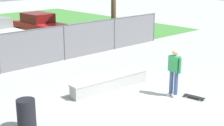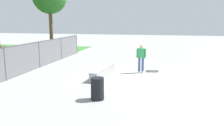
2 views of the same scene
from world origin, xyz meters
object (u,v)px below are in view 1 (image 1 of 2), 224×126
(skateboarder, at_px, (174,71))
(trash_bin, at_px, (26,115))
(concrete_ledge, at_px, (110,83))
(car_red, at_px, (39,25))
(skateboard, at_px, (194,97))

(skateboarder, relative_size, trash_bin, 1.92)
(skateboarder, bearing_deg, concrete_ledge, 119.95)
(concrete_ledge, relative_size, trash_bin, 3.83)
(car_red, xyz_separation_m, trash_bin, (-7.95, -12.43, -0.36))
(concrete_ledge, relative_size, skateboarder, 2.00)
(trash_bin, bearing_deg, concrete_ledge, 11.34)
(skateboarder, distance_m, car_red, 13.98)
(concrete_ledge, xyz_separation_m, trash_bin, (-4.19, -0.84, 0.20))
(concrete_ledge, height_order, trash_bin, trash_bin)
(concrete_ledge, bearing_deg, trash_bin, -168.66)
(skateboarder, relative_size, car_red, 0.42)
(skateboard, bearing_deg, concrete_ledge, 119.32)
(skateboarder, xyz_separation_m, trash_bin, (-5.43, 1.32, -0.53))
(concrete_ledge, distance_m, trash_bin, 4.28)
(car_red, relative_size, trash_bin, 4.51)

